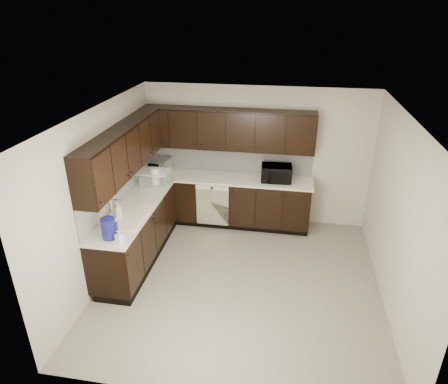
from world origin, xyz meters
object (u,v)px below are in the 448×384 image
object	(u,v)px
sink	(127,220)
microwave	(276,173)
toaster_oven	(159,165)
blue_pitcher	(109,228)
storage_bin	(154,177)

from	to	relation	value
sink	microwave	size ratio (longest dim) A/B	1.59
toaster_oven	blue_pitcher	world-z (taller)	blue_pitcher
sink	toaster_oven	xyz separation A→B (m)	(-0.07, 1.75, 0.18)
toaster_oven	blue_pitcher	xyz separation A→B (m)	(0.08, -2.34, 0.02)
microwave	toaster_oven	world-z (taller)	microwave
microwave	toaster_oven	distance (m)	2.13
toaster_oven	sink	bearing A→B (deg)	-76.69
microwave	toaster_oven	size ratio (longest dim) A/B	1.30
microwave	blue_pitcher	world-z (taller)	microwave
sink	storage_bin	world-z (taller)	sink
toaster_oven	blue_pitcher	distance (m)	2.34
sink	storage_bin	distance (m)	1.26
storage_bin	microwave	bearing A→B (deg)	11.48
storage_bin	blue_pitcher	distance (m)	1.83
microwave	storage_bin	xyz separation A→B (m)	(-2.07, -0.42, -0.04)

